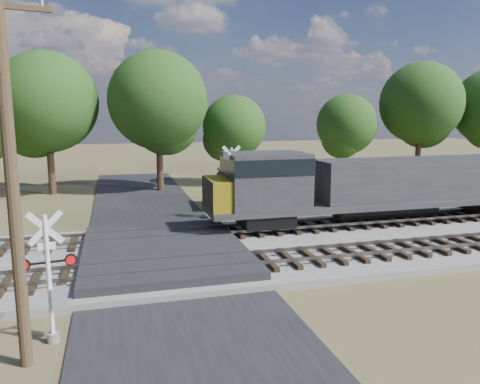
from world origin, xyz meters
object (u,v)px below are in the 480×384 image
object	(u,v)px
equipment_shed	(249,189)
crossing_signal_near	(53,289)
utility_pole	(11,172)
crossing_signal_far	(230,190)

from	to	relation	value
equipment_shed	crossing_signal_near	bearing A→B (deg)	-118.09
utility_pole	equipment_shed	world-z (taller)	utility_pole
utility_pole	equipment_shed	bearing A→B (deg)	45.41
crossing_signal_far	utility_pole	bearing A→B (deg)	56.41
crossing_signal_near	equipment_shed	bearing A→B (deg)	49.19
crossing_signal_far	equipment_shed	size ratio (longest dim) A/B	1.10
crossing_signal_far	equipment_shed	bearing A→B (deg)	-125.08
crossing_signal_near	equipment_shed	size ratio (longest dim) A/B	0.93
crossing_signal_far	utility_pole	size ratio (longest dim) A/B	0.48
crossing_signal_far	equipment_shed	world-z (taller)	crossing_signal_far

